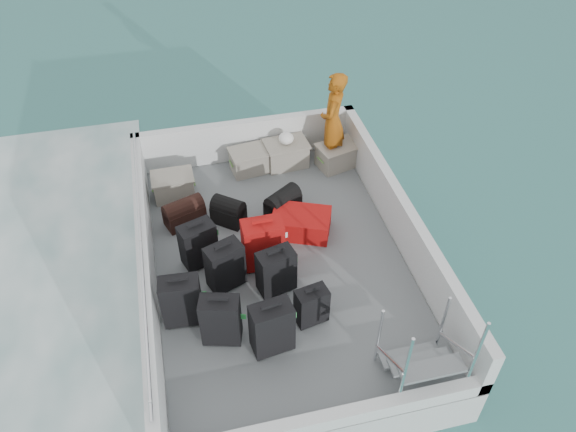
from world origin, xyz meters
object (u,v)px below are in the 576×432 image
suitcase_4 (225,267)px  suitcase_7 (276,272)px  suitcase_0 (221,321)px  suitcase_8 (301,223)px  suitcase_3 (272,328)px  passenger (333,121)px  crate_0 (174,187)px  suitcase_5 (263,244)px  crate_2 (286,154)px  suitcase_1 (182,302)px  suitcase_2 (198,245)px  suitcase_6 (312,306)px  crate_3 (337,156)px  crate_1 (250,161)px

suitcase_4 → suitcase_7: bearing=-40.9°
suitcase_0 → suitcase_8: (1.36, 1.58, -0.19)m
suitcase_3 → passenger: size_ratio=0.45×
crate_0 → suitcase_5: bearing=-58.6°
suitcase_3 → suitcase_8: bearing=57.6°
crate_0 → crate_2: bearing=11.8°
suitcase_0 → crate_2: 3.53m
suitcase_1 → suitcase_2: bearing=75.8°
suitcase_4 → crate_0: bearing=83.4°
suitcase_3 → suitcase_8: 2.02m
suitcase_2 → suitcase_7: (0.90, -0.70, -0.01)m
suitcase_1 → suitcase_6: bearing=-9.4°
suitcase_6 → crate_2: (0.43, 3.16, -0.07)m
suitcase_6 → suitcase_1: bearing=155.3°
suitcase_3 → suitcase_8: size_ratio=0.89×
suitcase_4 → suitcase_0: bearing=-123.0°
suitcase_1 → suitcase_6: (1.51, -0.36, -0.09)m
suitcase_1 → suitcase_2: (0.31, 0.92, -0.02)m
suitcase_1 → crate_3: 3.76m
suitcase_1 → crate_3: (2.74, 2.57, -0.17)m
suitcase_2 → crate_0: (-0.22, 1.49, -0.15)m
suitcase_0 → suitcase_6: suitcase_0 is taller
crate_2 → suitcase_4: bearing=-119.8°
crate_3 → suitcase_1: bearing=-136.8°
suitcase_7 → crate_0: suitcase_7 is taller
suitcase_0 → suitcase_3: suitcase_3 is taller
suitcase_2 → crate_3: (2.43, 1.65, -0.15)m
suitcase_2 → crate_0: bearing=79.2°
suitcase_2 → crate_3: size_ratio=1.09×
suitcase_4 → suitcase_3: bearing=-92.1°
suitcase_8 → crate_2: 1.61m
suitcase_2 → suitcase_8: 1.50m
suitcase_3 → suitcase_4: size_ratio=1.06×
suitcase_5 → suitcase_6: 1.14m
suitcase_3 → suitcase_0: bearing=146.9°
suitcase_1 → crate_2: 3.41m
suitcase_6 → suitcase_7: size_ratio=0.82×
suitcase_2 → suitcase_4: size_ratio=0.97×
crate_0 → suitcase_4: bearing=-75.6°
suitcase_3 → crate_3: (1.77, 3.21, -0.18)m
suitcase_0 → crate_3: (2.32, 2.95, -0.17)m
suitcase_0 → suitcase_7: (0.79, 0.61, -0.02)m
crate_2 → suitcase_8: bearing=-95.7°
suitcase_6 → crate_1: suitcase_6 is taller
suitcase_8 → passenger: size_ratio=0.50×
suitcase_2 → suitcase_5: size_ratio=0.91×
suitcase_2 → suitcase_8: size_ratio=0.82×
suitcase_5 → crate_0: (-1.04, 1.71, -0.19)m
suitcase_1 → suitcase_8: 2.15m
crate_3 → suitcase_3: bearing=-119.0°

